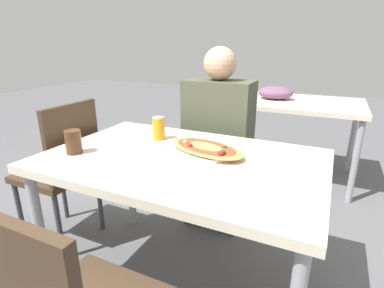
{
  "coord_description": "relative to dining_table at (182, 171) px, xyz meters",
  "views": [
    {
      "loc": [
        0.6,
        -1.16,
        1.24
      ],
      "look_at": [
        0.04,
        0.03,
        0.79
      ],
      "focal_mm": 28.0,
      "sensor_mm": 36.0,
      "label": 1
    }
  ],
  "objects": [
    {
      "name": "soda_can",
      "position": [
        -0.24,
        0.19,
        0.13
      ],
      "size": [
        0.07,
        0.07,
        0.12
      ],
      "color": "orange",
      "rests_on": "dining_table"
    },
    {
      "name": "pizza_main",
      "position": [
        0.08,
        0.1,
        0.09
      ],
      "size": [
        0.46,
        0.34,
        0.05
      ],
      "color": "white",
      "rests_on": "dining_table"
    },
    {
      "name": "person_seated",
      "position": [
        -0.06,
        0.63,
        0.06
      ],
      "size": [
        0.44,
        0.26,
        1.22
      ],
      "rotation": [
        0.0,
        0.0,
        3.14
      ],
      "color": "#2D2D38",
      "rests_on": "ground_plane"
    },
    {
      "name": "chair_far_seated",
      "position": [
        -0.06,
        0.75,
        -0.14
      ],
      "size": [
        0.4,
        0.4,
        0.92
      ],
      "rotation": [
        0.0,
        0.0,
        3.14
      ],
      "color": "#3F2D1E",
      "rests_on": "ground_plane"
    },
    {
      "name": "chair_side_left",
      "position": [
        -0.83,
        0.03,
        -0.14
      ],
      "size": [
        0.4,
        0.4,
        0.92
      ],
      "rotation": [
        0.0,
        0.0,
        1.57
      ],
      "color": "#3F2D1E",
      "rests_on": "ground_plane"
    },
    {
      "name": "ground_plane",
      "position": [
        0.0,
        0.0,
        -0.66
      ],
      "size": [
        14.0,
        14.0,
        0.0
      ],
      "primitive_type": "plane",
      "color": "#59595B"
    },
    {
      "name": "drink_glass",
      "position": [
        -0.49,
        -0.18,
        0.13
      ],
      "size": [
        0.08,
        0.08,
        0.11
      ],
      "color": "#4C2D19",
      "rests_on": "dining_table"
    },
    {
      "name": "background_table",
      "position": [
        0.29,
        1.7,
        0.02
      ],
      "size": [
        1.1,
        0.8,
        0.85
      ],
      "color": "beige",
      "rests_on": "ground_plane"
    },
    {
      "name": "dining_table",
      "position": [
        0.0,
        0.0,
        0.0
      ],
      "size": [
        1.29,
        0.83,
        0.73
      ],
      "color": "beige",
      "rests_on": "ground_plane"
    }
  ]
}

